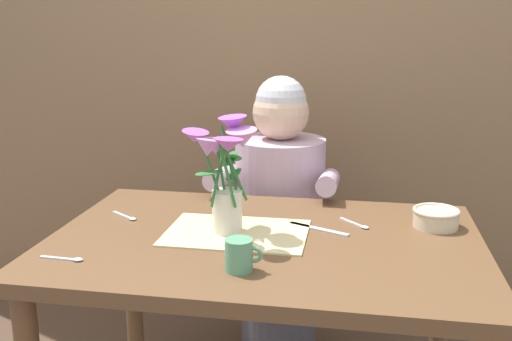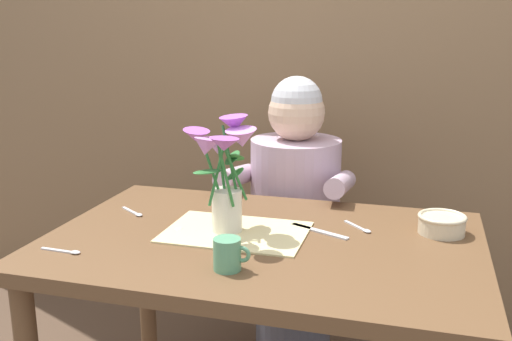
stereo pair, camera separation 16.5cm
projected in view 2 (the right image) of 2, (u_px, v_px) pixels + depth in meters
wood_panel_backdrop at (328, 40)px, 2.50m from camera, size 4.00×0.10×2.50m
dining_table at (262, 270)px, 1.67m from camera, size 1.20×0.80×0.74m
seated_person at (294, 226)px, 2.27m from camera, size 0.45×0.47×1.14m
striped_placemat at (236, 232)px, 1.68m from camera, size 0.40×0.28×0.00m
flower_vase at (225, 165)px, 1.65m from camera, size 0.24×0.25×0.33m
ceramic_bowl at (442, 223)px, 1.67m from camera, size 0.14×0.14×0.06m
dinner_knife at (319, 231)px, 1.69m from camera, size 0.18×0.09×0.00m
tea_cup at (228, 254)px, 1.43m from camera, size 0.09×0.07×0.08m
spoon_0 at (135, 213)px, 1.85m from camera, size 0.11×0.08×0.01m
spoon_1 at (174, 232)px, 1.68m from camera, size 0.03×0.12×0.01m
spoon_2 at (361, 229)px, 1.71m from camera, size 0.09×0.10×0.01m
spoon_3 at (67, 251)px, 1.54m from camera, size 0.12×0.02×0.01m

